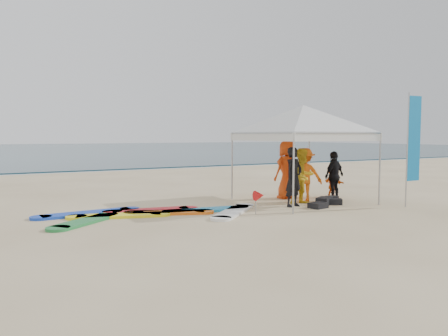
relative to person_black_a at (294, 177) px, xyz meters
The scene contains 14 objects.
ground 3.11m from the person_black_a, 134.17° to the right, with size 120.00×120.00×0.00m, color beige.
ocean 57.91m from the person_black_a, 92.05° to the left, with size 160.00×84.00×0.08m, color #0C2633.
shoreline_foam 16.22m from the person_black_a, 97.35° to the left, with size 160.00×1.20×0.01m, color silver.
person_black_a is the anchor object (origin of this frame).
person_yellow 0.61m from the person_black_a, 24.45° to the left, with size 0.84×0.65×1.73m, color yellow.
person_orange_a 1.24m from the person_black_a, 35.42° to the left, with size 1.10×0.63×1.71m, color orange.
person_black_b 1.98m from the person_black_a, 10.65° to the left, with size 0.94×0.39×1.61m, color black.
person_orange_b 1.70m from the person_black_a, 59.25° to the left, with size 0.96×0.62×1.96m, color #CF4112.
person_seated 2.69m from the person_black_a, 22.07° to the left, with size 0.88×0.28×0.95m, color #DB5D13.
canopy_tent 2.43m from the person_black_a, 37.22° to the left, with size 4.66×4.66×3.51m.
feather_flag 3.69m from the person_black_a, 28.60° to the right, with size 0.57×0.04×3.37m.
marker_pennant 1.68m from the person_black_a, 161.76° to the right, with size 0.28×0.28×0.64m.
gear_pile 1.34m from the person_black_a, 13.52° to the right, with size 1.61×1.04×0.22m.
surfboard_spread 4.30m from the person_black_a, 169.21° to the left, with size 5.73×2.94×0.07m.
Camera 1 is at (-5.98, -8.13, 2.13)m, focal length 35.00 mm.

